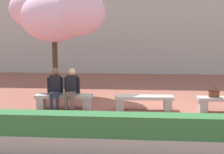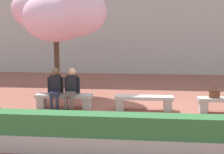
{
  "view_description": "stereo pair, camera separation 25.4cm",
  "coord_description": "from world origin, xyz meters",
  "px_view_note": "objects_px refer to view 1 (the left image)",
  "views": [
    {
      "loc": [
        -0.22,
        -9.52,
        2.41
      ],
      "look_at": [
        -1.01,
        0.2,
        1.0
      ],
      "focal_mm": 50.0,
      "sensor_mm": 36.0,
      "label": 1
    },
    {
      "loc": [
        0.03,
        -9.5,
        2.41
      ],
      "look_at": [
        -1.01,
        0.2,
        1.0
      ],
      "focal_mm": 50.0,
      "sensor_mm": 36.0,
      "label": 2
    }
  ],
  "objects_px": {
    "stone_bench_west_end": "(64,99)",
    "cherry_tree_main": "(56,14)",
    "handbag": "(214,93)",
    "stone_bench_near_west": "(144,100)",
    "person_seated_left": "(55,87)",
    "person_seated_right": "(72,87)"
  },
  "relations": [
    {
      "from": "person_seated_right",
      "to": "cherry_tree_main",
      "type": "relative_size",
      "value": 0.32
    },
    {
      "from": "person_seated_right",
      "to": "handbag",
      "type": "xyz_separation_m",
      "value": [
        4.37,
        0.03,
        -0.12
      ]
    },
    {
      "from": "stone_bench_west_end",
      "to": "person_seated_left",
      "type": "xyz_separation_m",
      "value": [
        -0.26,
        -0.05,
        0.39
      ]
    },
    {
      "from": "person_seated_left",
      "to": "cherry_tree_main",
      "type": "bearing_deg",
      "value": 102.21
    },
    {
      "from": "stone_bench_west_end",
      "to": "cherry_tree_main",
      "type": "distance_m",
      "value": 3.51
    },
    {
      "from": "person_seated_right",
      "to": "cherry_tree_main",
      "type": "height_order",
      "value": "cherry_tree_main"
    },
    {
      "from": "stone_bench_near_west",
      "to": "person_seated_right",
      "type": "bearing_deg",
      "value": -178.65
    },
    {
      "from": "stone_bench_west_end",
      "to": "handbag",
      "type": "relative_size",
      "value": 5.39
    },
    {
      "from": "person_seated_left",
      "to": "cherry_tree_main",
      "type": "xyz_separation_m",
      "value": [
        -0.45,
        2.09,
        2.38
      ]
    },
    {
      "from": "stone_bench_west_end",
      "to": "person_seated_right",
      "type": "height_order",
      "value": "person_seated_right"
    },
    {
      "from": "cherry_tree_main",
      "to": "person_seated_right",
      "type": "bearing_deg",
      "value": -64.92
    },
    {
      "from": "person_seated_right",
      "to": "handbag",
      "type": "bearing_deg",
      "value": 0.36
    },
    {
      "from": "person_seated_left",
      "to": "handbag",
      "type": "xyz_separation_m",
      "value": [
        4.9,
        0.03,
        -0.12
      ]
    },
    {
      "from": "stone_bench_west_end",
      "to": "stone_bench_near_west",
      "type": "distance_m",
      "value": 2.53
    },
    {
      "from": "handbag",
      "to": "cherry_tree_main",
      "type": "distance_m",
      "value": 6.26
    },
    {
      "from": "handbag",
      "to": "stone_bench_near_west",
      "type": "bearing_deg",
      "value": 179.3
    },
    {
      "from": "stone_bench_near_west",
      "to": "stone_bench_west_end",
      "type": "bearing_deg",
      "value": 180.0
    },
    {
      "from": "stone_bench_west_end",
      "to": "person_seated_right",
      "type": "bearing_deg",
      "value": -11.34
    },
    {
      "from": "stone_bench_west_end",
      "to": "person_seated_right",
      "type": "xyz_separation_m",
      "value": [
        0.27,
        -0.05,
        0.39
      ]
    },
    {
      "from": "stone_bench_near_west",
      "to": "person_seated_left",
      "type": "height_order",
      "value": "person_seated_left"
    },
    {
      "from": "person_seated_left",
      "to": "handbag",
      "type": "distance_m",
      "value": 4.9
    },
    {
      "from": "handbag",
      "to": "person_seated_left",
      "type": "bearing_deg",
      "value": -179.68
    }
  ]
}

